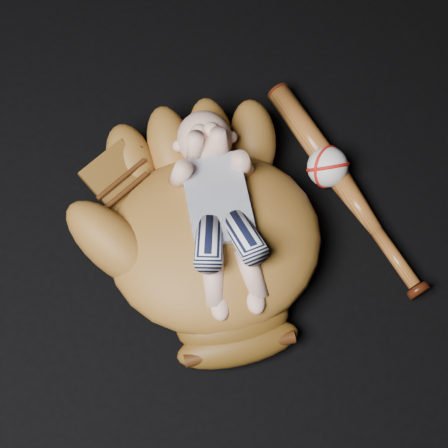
{
  "coord_description": "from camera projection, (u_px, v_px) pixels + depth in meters",
  "views": [
    {
      "loc": [
        -0.1,
        -0.36,
        1.15
      ],
      "look_at": [
        0.06,
        0.1,
        0.09
      ],
      "focal_mm": 55.0,
      "sensor_mm": 36.0,
      "label": 1
    }
  ],
  "objects": [
    {
      "name": "newborn_baby",
      "position": [
        221.0,
        214.0,
        1.12
      ],
      "size": [
        0.22,
        0.38,
        0.15
      ],
      "primitive_type": null,
      "rotation": [
        0.0,
        0.0,
        -0.16
      ],
      "color": "#DBA28D",
      "rests_on": "baseball_glove"
    },
    {
      "name": "baseball_glove",
      "position": [
        214.0,
        235.0,
        1.16
      ],
      "size": [
        0.52,
        0.57,
        0.16
      ],
      "primitive_type": null,
      "rotation": [
        0.0,
        0.0,
        -0.12
      ],
      "color": "brown",
      "rests_on": "ground"
    },
    {
      "name": "baseball_bat",
      "position": [
        345.0,
        187.0,
        1.27
      ],
      "size": [
        0.12,
        0.49,
        0.05
      ],
      "primitive_type": null,
      "rotation": [
        0.0,
        0.0,
        0.16
      ],
      "color": "brown",
      "rests_on": "ground"
    },
    {
      "name": "baseball",
      "position": [
        328.0,
        167.0,
        1.27
      ],
      "size": [
        0.09,
        0.09,
        0.08
      ],
      "primitive_type": "sphere",
      "rotation": [
        0.0,
        0.0,
        0.2
      ],
      "color": "white",
      "rests_on": "ground"
    }
  ]
}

